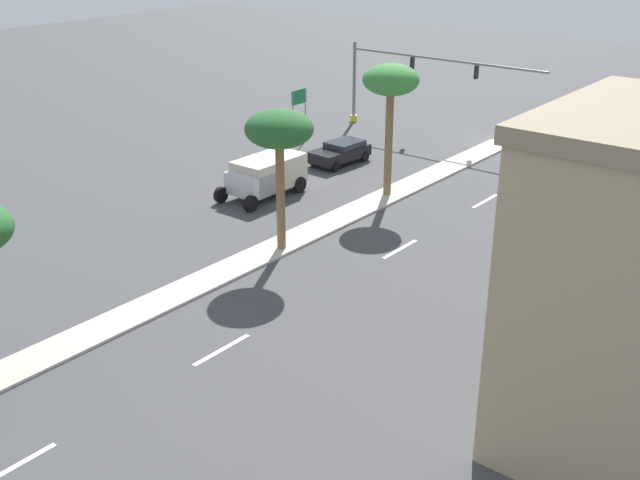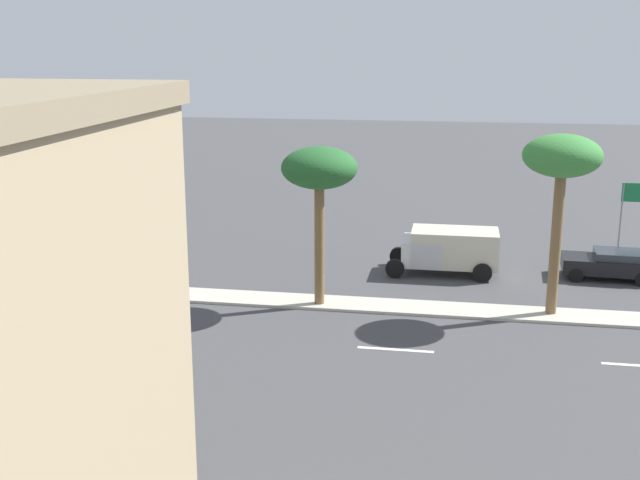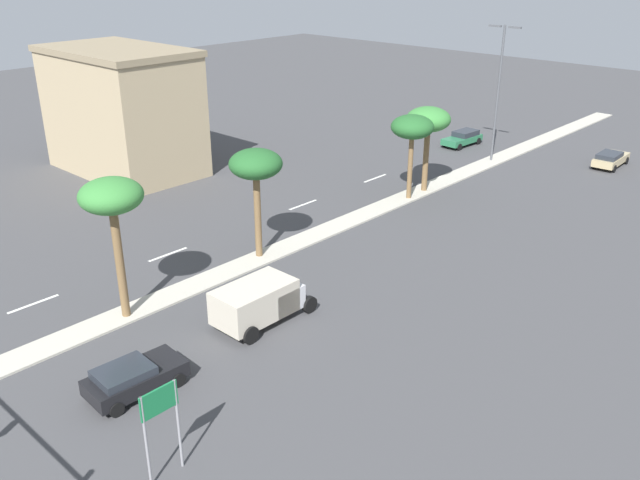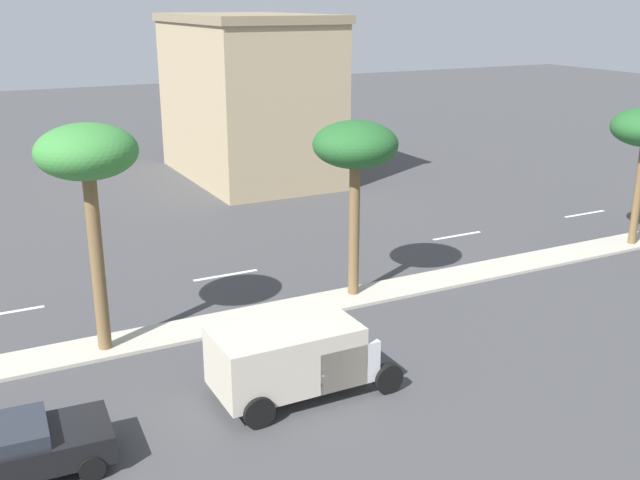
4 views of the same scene
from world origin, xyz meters
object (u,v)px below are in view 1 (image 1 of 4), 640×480
at_px(palm_tree_leading, 391,84).
at_px(sedan_black_mid, 340,152).
at_px(traffic_signal_gantry, 398,78).
at_px(box_truck, 264,175).
at_px(directional_road_sign, 299,104).
at_px(palm_tree_near, 279,132).

relative_size(palm_tree_leading, sedan_black_mid, 1.72).
bearing_deg(traffic_signal_gantry, palm_tree_leading, 121.57).
height_order(traffic_signal_gantry, sedan_black_mid, traffic_signal_gantry).
relative_size(sedan_black_mid, box_truck, 0.81).
relative_size(traffic_signal_gantry, sedan_black_mid, 3.64).
bearing_deg(directional_road_sign, palm_tree_leading, 154.36).
distance_m(palm_tree_leading, palm_tree_near, 9.61).
relative_size(palm_tree_leading, box_truck, 1.40).
xyz_separation_m(directional_road_sign, palm_tree_leading, (-10.96, 5.26, 3.66)).
bearing_deg(sedan_black_mid, palm_tree_near, 116.02).
xyz_separation_m(palm_tree_near, box_truck, (5.83, -5.18, -4.56)).
relative_size(directional_road_sign, palm_tree_near, 0.56).
bearing_deg(palm_tree_leading, traffic_signal_gantry, -58.43).
xyz_separation_m(traffic_signal_gantry, directional_road_sign, (3.29, 7.23, -1.14)).
relative_size(palm_tree_near, sedan_black_mid, 1.57).
height_order(palm_tree_leading, box_truck, palm_tree_leading).
bearing_deg(palm_tree_leading, directional_road_sign, -25.64).
bearing_deg(box_truck, palm_tree_leading, -140.82).
height_order(directional_road_sign, sedan_black_mid, directional_road_sign).
relative_size(traffic_signal_gantry, palm_tree_near, 2.32).
relative_size(traffic_signal_gantry, directional_road_sign, 4.13).
relative_size(palm_tree_near, box_truck, 1.27).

